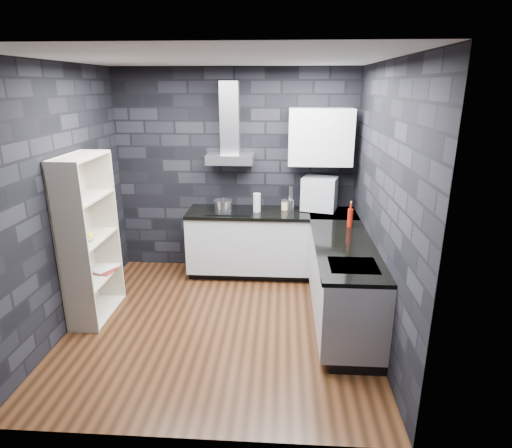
# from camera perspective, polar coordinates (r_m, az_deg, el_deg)

# --- Properties ---
(ground) EXTENTS (3.20, 3.20, 0.00)m
(ground) POSITION_cam_1_polar(r_m,az_deg,el_deg) (4.79, -4.64, -13.06)
(ground) COLOR #462613
(ceiling) EXTENTS (3.20, 3.20, 0.00)m
(ceiling) POSITION_cam_1_polar(r_m,az_deg,el_deg) (4.11, -5.65, 21.14)
(ceiling) COLOR silver
(wall_back) EXTENTS (3.20, 0.05, 2.70)m
(wall_back) POSITION_cam_1_polar(r_m,az_deg,el_deg) (5.83, -2.72, 6.94)
(wall_back) COLOR black
(wall_back) RESTS_ON ground
(wall_front) EXTENTS (3.20, 0.05, 2.70)m
(wall_front) POSITION_cam_1_polar(r_m,az_deg,el_deg) (2.75, -10.13, -6.32)
(wall_front) COLOR black
(wall_front) RESTS_ON ground
(wall_left) EXTENTS (0.05, 3.20, 2.70)m
(wall_left) POSITION_cam_1_polar(r_m,az_deg,el_deg) (4.78, -24.77, 2.79)
(wall_left) COLOR black
(wall_left) RESTS_ON ground
(wall_right) EXTENTS (0.05, 3.20, 2.70)m
(wall_right) POSITION_cam_1_polar(r_m,az_deg,el_deg) (4.32, 16.73, 2.23)
(wall_right) COLOR black
(wall_right) RESTS_ON ground
(toekick_back) EXTENTS (2.18, 0.50, 0.10)m
(toekick_back) POSITION_cam_1_polar(r_m,az_deg,el_deg) (5.92, 2.01, -6.11)
(toekick_back) COLOR black
(toekick_back) RESTS_ON ground
(toekick_right) EXTENTS (0.50, 1.78, 0.10)m
(toekick_right) POSITION_cam_1_polar(r_m,az_deg,el_deg) (4.86, 11.72, -12.24)
(toekick_right) COLOR black
(toekick_right) RESTS_ON ground
(counter_back_cab) EXTENTS (2.20, 0.60, 0.76)m
(counter_back_cab) POSITION_cam_1_polar(r_m,az_deg,el_deg) (5.72, 2.04, -2.34)
(counter_back_cab) COLOR #BABABF
(counter_back_cab) RESTS_ON ground
(counter_right_cab) EXTENTS (0.60, 1.80, 0.76)m
(counter_right_cab) POSITION_cam_1_polar(r_m,az_deg,el_deg) (4.66, 11.57, -7.67)
(counter_right_cab) COLOR #BABABF
(counter_right_cab) RESTS_ON ground
(counter_back_top) EXTENTS (2.20, 0.62, 0.04)m
(counter_back_top) POSITION_cam_1_polar(r_m,az_deg,el_deg) (5.58, 2.09, 1.47)
(counter_back_top) COLOR black
(counter_back_top) RESTS_ON counter_back_cab
(counter_right_top) EXTENTS (0.62, 1.80, 0.04)m
(counter_right_top) POSITION_cam_1_polar(r_m,az_deg,el_deg) (4.50, 11.76, -3.07)
(counter_right_top) COLOR black
(counter_right_top) RESTS_ON counter_right_cab
(counter_corner_top) EXTENTS (0.62, 0.62, 0.04)m
(counter_corner_top) POSITION_cam_1_polar(r_m,az_deg,el_deg) (5.63, 10.26, 1.33)
(counter_corner_top) COLOR black
(counter_corner_top) RESTS_ON counter_right_cab
(hood_body) EXTENTS (0.60, 0.34, 0.12)m
(hood_body) POSITION_cam_1_polar(r_m,az_deg,el_deg) (5.60, -3.48, 8.66)
(hood_body) COLOR #B1B1B6
(hood_body) RESTS_ON wall_back
(hood_chimney) EXTENTS (0.24, 0.20, 0.90)m
(hood_chimney) POSITION_cam_1_polar(r_m,az_deg,el_deg) (5.61, -3.50, 13.92)
(hood_chimney) COLOR #B1B1B6
(hood_chimney) RESTS_ON hood_body
(upper_cabinet) EXTENTS (0.80, 0.35, 0.70)m
(upper_cabinet) POSITION_cam_1_polar(r_m,az_deg,el_deg) (5.54, 8.59, 11.41)
(upper_cabinet) COLOR silver
(upper_cabinet) RESTS_ON wall_back
(cooktop) EXTENTS (0.58, 0.50, 0.01)m
(cooktop) POSITION_cam_1_polar(r_m,az_deg,el_deg) (5.62, -3.52, 1.85)
(cooktop) COLOR black
(cooktop) RESTS_ON counter_back_top
(sink_rim) EXTENTS (0.44, 0.40, 0.01)m
(sink_rim) POSITION_cam_1_polar(r_m,az_deg,el_deg) (4.04, 12.85, -5.44)
(sink_rim) COLOR #B1B1B6
(sink_rim) RESTS_ON counter_right_top
(pot) EXTENTS (0.27, 0.27, 0.13)m
(pot) POSITION_cam_1_polar(r_m,az_deg,el_deg) (5.55, -4.39, 2.39)
(pot) COLOR silver
(pot) RESTS_ON cooktop
(glass_vase) EXTENTS (0.11, 0.11, 0.24)m
(glass_vase) POSITION_cam_1_polar(r_m,az_deg,el_deg) (5.54, 0.12, 2.87)
(glass_vase) COLOR silver
(glass_vase) RESTS_ON counter_back_top
(storage_jar) EXTENTS (0.11, 0.11, 0.11)m
(storage_jar) POSITION_cam_1_polar(r_m,az_deg,el_deg) (5.66, 3.86, 2.49)
(storage_jar) COLOR beige
(storage_jar) RESTS_ON counter_back_top
(utensil_crock) EXTENTS (0.12, 0.12, 0.14)m
(utensil_crock) POSITION_cam_1_polar(r_m,az_deg,el_deg) (5.65, 4.59, 2.56)
(utensil_crock) COLOR silver
(utensil_crock) RESTS_ON counter_back_top
(appliance_garage) EXTENTS (0.50, 0.44, 0.43)m
(appliance_garage) POSITION_cam_1_polar(r_m,az_deg,el_deg) (5.64, 8.46, 4.04)
(appliance_garage) COLOR #B1B4B9
(appliance_garage) RESTS_ON counter_back_top
(red_bottle) EXTENTS (0.07, 0.07, 0.21)m
(red_bottle) POSITION_cam_1_polar(r_m,az_deg,el_deg) (5.07, 12.43, 0.81)
(red_bottle) COLOR #96160A
(red_bottle) RESTS_ON counter_right_top
(bookshelf) EXTENTS (0.46, 0.84, 1.80)m
(bookshelf) POSITION_cam_1_polar(r_m,az_deg,el_deg) (4.92, -21.33, -1.89)
(bookshelf) COLOR beige
(bookshelf) RESTS_ON ground
(fruit_bowl) EXTENTS (0.24, 0.24, 0.05)m
(fruit_bowl) POSITION_cam_1_polar(r_m,az_deg,el_deg) (4.86, -21.65, -1.71)
(fruit_bowl) COLOR white
(fruit_bowl) RESTS_ON bookshelf
(book_red) EXTENTS (0.18, 0.06, 0.24)m
(book_red) POSITION_cam_1_polar(r_m,az_deg,el_deg) (5.17, -20.27, -4.70)
(book_red) COLOR maroon
(book_red) RESTS_ON bookshelf
(book_second) EXTENTS (0.17, 0.10, 0.24)m
(book_second) POSITION_cam_1_polar(r_m,az_deg,el_deg) (5.20, -20.41, -4.31)
(book_second) COLOR #B2B2B2
(book_second) RESTS_ON bookshelf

